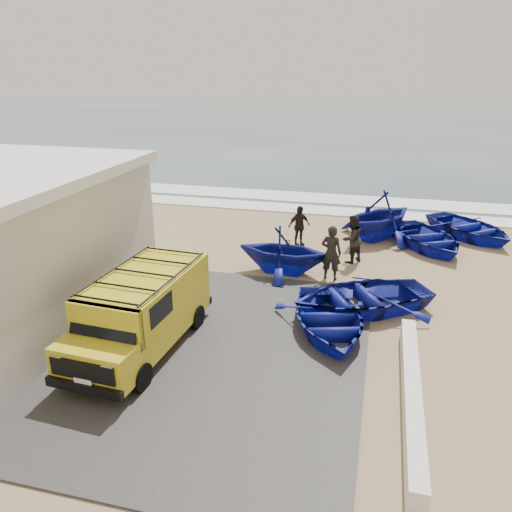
# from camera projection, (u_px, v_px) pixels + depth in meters

# --- Properties ---
(ground) EXTENTS (160.00, 160.00, 0.00)m
(ground) POSITION_uv_depth(u_px,v_px,m) (231.00, 316.00, 14.72)
(ground) COLOR #9A8159
(slab) EXTENTS (12.00, 10.00, 0.05)m
(slab) POSITION_uv_depth(u_px,v_px,m) (138.00, 341.00, 13.36)
(slab) COLOR #3D3B38
(slab) RESTS_ON ground
(ocean) EXTENTS (180.00, 88.00, 0.01)m
(ocean) POSITION_uv_depth(u_px,v_px,m) (356.00, 121.00, 65.38)
(ocean) COLOR #385166
(ocean) RESTS_ON ground
(surf_line) EXTENTS (180.00, 1.60, 0.06)m
(surf_line) POSITION_uv_depth(u_px,v_px,m) (299.00, 209.00, 25.56)
(surf_line) COLOR white
(surf_line) RESTS_ON ground
(surf_wash) EXTENTS (180.00, 2.20, 0.04)m
(surf_wash) POSITION_uv_depth(u_px,v_px,m) (307.00, 197.00, 27.83)
(surf_wash) COLOR white
(surf_wash) RESTS_ON ground
(parapet) EXTENTS (0.35, 6.00, 0.55)m
(parapet) POSITION_uv_depth(u_px,v_px,m) (411.00, 395.00, 10.75)
(parapet) COLOR silver
(parapet) RESTS_ON ground
(van) EXTENTS (2.19, 4.91, 2.06)m
(van) POSITION_uv_depth(u_px,v_px,m) (142.00, 309.00, 12.71)
(van) COLOR gold
(van) RESTS_ON ground
(boat_near_left) EXTENTS (3.78, 4.51, 0.80)m
(boat_near_left) POSITION_uv_depth(u_px,v_px,m) (328.00, 319.00, 13.73)
(boat_near_left) COLOR #121C91
(boat_near_left) RESTS_ON ground
(boat_near_right) EXTENTS (5.22, 4.75, 0.89)m
(boat_near_right) POSITION_uv_depth(u_px,v_px,m) (361.00, 297.00, 14.94)
(boat_near_right) COLOR #121C91
(boat_near_right) RESTS_ON ground
(boat_mid_left) EXTENTS (3.42, 3.01, 1.70)m
(boat_mid_left) POSITION_uv_depth(u_px,v_px,m) (284.00, 250.00, 17.51)
(boat_mid_left) COLOR #121C91
(boat_mid_left) RESTS_ON ground
(boat_mid_right) EXTENTS (4.51, 5.04, 0.86)m
(boat_mid_right) POSITION_uv_depth(u_px,v_px,m) (427.00, 238.00, 20.07)
(boat_mid_right) COLOR #121C91
(boat_mid_right) RESTS_ON ground
(boat_far_left) EXTENTS (5.01, 5.12, 2.05)m
(boat_far_left) POSITION_uv_depth(u_px,v_px,m) (379.00, 215.00, 20.94)
(boat_far_left) COLOR #121C91
(boat_far_left) RESTS_ON ground
(boat_far_right) EXTENTS (4.95, 5.15, 0.87)m
(boat_far_right) POSITION_uv_depth(u_px,v_px,m) (469.00, 228.00, 21.29)
(boat_far_right) COLOR #121C91
(boat_far_right) RESTS_ON ground
(fisherman_front) EXTENTS (0.75, 0.54, 1.93)m
(fisherman_front) POSITION_uv_depth(u_px,v_px,m) (331.00, 253.00, 16.94)
(fisherman_front) COLOR black
(fisherman_front) RESTS_ON ground
(fisherman_middle) EXTENTS (1.10, 1.13, 1.83)m
(fisherman_middle) POSITION_uv_depth(u_px,v_px,m) (352.00, 239.00, 18.46)
(fisherman_middle) COLOR black
(fisherman_middle) RESTS_ON ground
(fisherman_back) EXTENTS (1.01, 0.95, 1.67)m
(fisherman_back) POSITION_uv_depth(u_px,v_px,m) (299.00, 226.00, 20.19)
(fisherman_back) COLOR black
(fisherman_back) RESTS_ON ground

